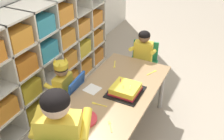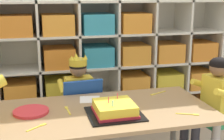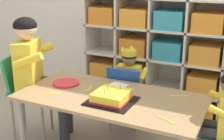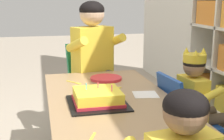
{
  "view_description": "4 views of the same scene",
  "coord_description": "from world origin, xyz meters",
  "px_view_note": "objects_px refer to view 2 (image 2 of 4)",
  "views": [
    {
      "loc": [
        -1.81,
        -0.87,
        2.06
      ],
      "look_at": [
        0.04,
        0.04,
        0.76
      ],
      "focal_mm": 43.1,
      "sensor_mm": 36.0,
      "label": 1
    },
    {
      "loc": [
        -0.41,
        -1.8,
        1.27
      ],
      "look_at": [
        0.06,
        0.02,
        0.79
      ],
      "focal_mm": 50.13,
      "sensor_mm": 36.0,
      "label": 2
    },
    {
      "loc": [
        0.94,
        -1.92,
        1.45
      ],
      "look_at": [
        -0.01,
        0.04,
        0.73
      ],
      "focal_mm": 49.85,
      "sensor_mm": 36.0,
      "label": 3
    },
    {
      "loc": [
        1.61,
        -0.38,
        1.09
      ],
      "look_at": [
        0.04,
        -0.01,
        0.72
      ],
      "focal_mm": 50.28,
      "sensor_mm": 36.0,
      "label": 4
    }
  ],
  "objects_px": {
    "activity_table": "(103,119)",
    "birthday_cake_on_tray": "(115,110)",
    "classroom_chair_guest_side": "(220,115)",
    "child_with_crown": "(78,91)",
    "fork_beside_plate_stack": "(157,93)",
    "paper_plate_stack": "(31,112)",
    "fork_scattered_mid_table": "(38,127)",
    "guest_at_table_side": "(211,100)",
    "fork_near_child_seat": "(189,114)",
    "classroom_chair_blue": "(81,111)",
    "fork_at_table_front_edge": "(68,110)"
  },
  "relations": [
    {
      "from": "activity_table",
      "to": "guest_at_table_side",
      "type": "bearing_deg",
      "value": 1.56
    },
    {
      "from": "child_with_crown",
      "to": "fork_at_table_front_edge",
      "type": "relative_size",
      "value": 5.54
    },
    {
      "from": "activity_table",
      "to": "paper_plate_stack",
      "type": "xyz_separation_m",
      "value": [
        -0.44,
        0.06,
        0.07
      ]
    },
    {
      "from": "classroom_chair_guest_side",
      "to": "guest_at_table_side",
      "type": "height_order",
      "value": "guest_at_table_side"
    },
    {
      "from": "child_with_crown",
      "to": "birthday_cake_on_tray",
      "type": "relative_size",
      "value": 2.45
    },
    {
      "from": "fork_beside_plate_stack",
      "to": "fork_near_child_seat",
      "type": "bearing_deg",
      "value": -108.38
    },
    {
      "from": "fork_beside_plate_stack",
      "to": "classroom_chair_blue",
      "type": "bearing_deg",
      "value": 132.5
    },
    {
      "from": "birthday_cake_on_tray",
      "to": "fork_scattered_mid_table",
      "type": "bearing_deg",
      "value": -171.14
    },
    {
      "from": "classroom_chair_guest_side",
      "to": "fork_beside_plate_stack",
      "type": "xyz_separation_m",
      "value": [
        -0.41,
        0.19,
        0.14
      ]
    },
    {
      "from": "birthday_cake_on_tray",
      "to": "paper_plate_stack",
      "type": "relative_size",
      "value": 1.51
    },
    {
      "from": "paper_plate_stack",
      "to": "fork_near_child_seat",
      "type": "relative_size",
      "value": 1.63
    },
    {
      "from": "fork_near_child_seat",
      "to": "classroom_chair_guest_side",
      "type": "bearing_deg",
      "value": -124.16
    },
    {
      "from": "activity_table",
      "to": "birthday_cake_on_tray",
      "type": "distance_m",
      "value": 0.14
    },
    {
      "from": "activity_table",
      "to": "classroom_chair_blue",
      "type": "distance_m",
      "value": 0.48
    },
    {
      "from": "birthday_cake_on_tray",
      "to": "paper_plate_stack",
      "type": "distance_m",
      "value": 0.52
    },
    {
      "from": "paper_plate_stack",
      "to": "guest_at_table_side",
      "type": "bearing_deg",
      "value": -1.97
    },
    {
      "from": "classroom_chair_blue",
      "to": "fork_near_child_seat",
      "type": "relative_size",
      "value": 4.79
    },
    {
      "from": "classroom_chair_guest_side",
      "to": "paper_plate_stack",
      "type": "distance_m",
      "value": 1.32
    },
    {
      "from": "classroom_chair_guest_side",
      "to": "fork_scattered_mid_table",
      "type": "distance_m",
      "value": 1.3
    },
    {
      "from": "classroom_chair_blue",
      "to": "child_with_crown",
      "type": "height_order",
      "value": "child_with_crown"
    },
    {
      "from": "fork_at_table_front_edge",
      "to": "guest_at_table_side",
      "type": "bearing_deg",
      "value": 83.66
    },
    {
      "from": "fork_scattered_mid_table",
      "to": "fork_beside_plate_stack",
      "type": "bearing_deg",
      "value": 166.8
    },
    {
      "from": "guest_at_table_side",
      "to": "fork_at_table_front_edge",
      "type": "xyz_separation_m",
      "value": [
        -0.99,
        0.03,
        0.01
      ]
    },
    {
      "from": "classroom_chair_guest_side",
      "to": "birthday_cake_on_tray",
      "type": "bearing_deg",
      "value": -89.57
    },
    {
      "from": "activity_table",
      "to": "birthday_cake_on_tray",
      "type": "height_order",
      "value": "birthday_cake_on_tray"
    },
    {
      "from": "guest_at_table_side",
      "to": "classroom_chair_guest_side",
      "type": "bearing_deg",
      "value": 90.0
    },
    {
      "from": "child_with_crown",
      "to": "fork_scattered_mid_table",
      "type": "bearing_deg",
      "value": 61.63
    },
    {
      "from": "classroom_chair_guest_side",
      "to": "fork_scattered_mid_table",
      "type": "relative_size",
      "value": 5.64
    },
    {
      "from": "guest_at_table_side",
      "to": "paper_plate_stack",
      "type": "xyz_separation_m",
      "value": [
        -1.21,
        0.04,
        0.02
      ]
    },
    {
      "from": "classroom_chair_blue",
      "to": "fork_at_table_front_edge",
      "type": "xyz_separation_m",
      "value": [
        -0.14,
        -0.41,
        0.18
      ]
    },
    {
      "from": "activity_table",
      "to": "guest_at_table_side",
      "type": "relative_size",
      "value": 1.66
    },
    {
      "from": "guest_at_table_side",
      "to": "birthday_cake_on_tray",
      "type": "distance_m",
      "value": 0.73
    },
    {
      "from": "fork_near_child_seat",
      "to": "paper_plate_stack",
      "type": "bearing_deg",
      "value": 8.06
    },
    {
      "from": "fork_beside_plate_stack",
      "to": "activity_table",
      "type": "bearing_deg",
      "value": -177.01
    },
    {
      "from": "classroom_chair_guest_side",
      "to": "child_with_crown",
      "type": "bearing_deg",
      "value": -127.67
    },
    {
      "from": "classroom_chair_guest_side",
      "to": "fork_at_table_front_edge",
      "type": "bearing_deg",
      "value": -99.04
    },
    {
      "from": "classroom_chair_blue",
      "to": "fork_scattered_mid_table",
      "type": "distance_m",
      "value": 0.73
    },
    {
      "from": "activity_table",
      "to": "child_with_crown",
      "type": "xyz_separation_m",
      "value": [
        -0.08,
        0.57,
        0.01
      ]
    },
    {
      "from": "child_with_crown",
      "to": "fork_scattered_mid_table",
      "type": "relative_size",
      "value": 7.06
    },
    {
      "from": "classroom_chair_blue",
      "to": "classroom_chair_guest_side",
      "type": "height_order",
      "value": "classroom_chair_guest_side"
    },
    {
      "from": "birthday_cake_on_tray",
      "to": "paper_plate_stack",
      "type": "bearing_deg",
      "value": 162.85
    },
    {
      "from": "guest_at_table_side",
      "to": "birthday_cake_on_tray",
      "type": "bearing_deg",
      "value": -89.52
    },
    {
      "from": "fork_near_child_seat",
      "to": "fork_at_table_front_edge",
      "type": "bearing_deg",
      "value": 4.25
    },
    {
      "from": "classroom_chair_blue",
      "to": "fork_beside_plate_stack",
      "type": "bearing_deg",
      "value": 150.91
    },
    {
      "from": "classroom_chair_guest_side",
      "to": "guest_at_table_side",
      "type": "distance_m",
      "value": 0.16
    },
    {
      "from": "activity_table",
      "to": "classroom_chair_guest_side",
      "type": "relative_size",
      "value": 2.16
    },
    {
      "from": "child_with_crown",
      "to": "fork_beside_plate_stack",
      "type": "relative_size",
      "value": 5.71
    },
    {
      "from": "activity_table",
      "to": "fork_scattered_mid_table",
      "type": "bearing_deg",
      "value": -158.51
    },
    {
      "from": "classroom_chair_blue",
      "to": "fork_at_table_front_edge",
      "type": "distance_m",
      "value": 0.47
    },
    {
      "from": "child_with_crown",
      "to": "fork_near_child_seat",
      "type": "bearing_deg",
      "value": 121.97
    }
  ]
}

